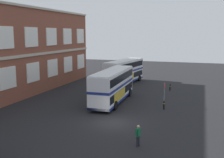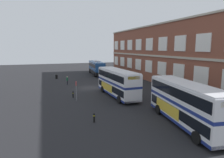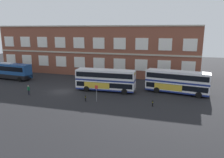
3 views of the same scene
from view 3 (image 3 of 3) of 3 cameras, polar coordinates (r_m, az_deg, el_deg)
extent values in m
plane|color=black|center=(43.26, -11.48, -2.48)|extent=(120.00, 120.00, 0.00)
cube|color=brown|center=(56.73, -4.54, 7.50)|extent=(50.99, 8.00, 11.91)
cube|color=#B2A893|center=(52.99, -6.11, 6.82)|extent=(50.99, 0.16, 0.36)
cube|color=#B2A893|center=(52.72, -6.27, 13.70)|extent=(50.99, 0.28, 0.30)
cube|color=silver|center=(65.52, -25.02, 4.76)|extent=(2.86, 0.12, 2.62)
cube|color=silver|center=(62.28, -21.47, 4.70)|extent=(2.86, 0.12, 2.62)
cube|color=silver|center=(59.31, -17.55, 4.63)|extent=(2.86, 0.12, 2.62)
cube|color=silver|center=(56.64, -13.24, 4.52)|extent=(2.86, 0.12, 2.62)
cube|color=silver|center=(54.32, -8.54, 4.37)|extent=(2.86, 0.12, 2.62)
cube|color=silver|center=(52.40, -3.45, 4.18)|extent=(2.86, 0.12, 2.62)
cube|color=silver|center=(50.92, 1.97, 3.93)|extent=(2.86, 0.12, 2.62)
cube|color=silver|center=(49.91, 7.66, 3.64)|extent=(2.86, 0.12, 2.62)
cube|color=silver|center=(49.41, 13.52, 3.30)|extent=(2.86, 0.12, 2.62)
cube|color=silver|center=(49.44, 19.43, 2.93)|extent=(2.86, 0.12, 2.62)
cube|color=silver|center=(65.11, -25.42, 8.90)|extent=(2.86, 0.12, 2.62)
cube|color=silver|center=(61.85, -21.84, 9.07)|extent=(2.86, 0.12, 2.62)
cube|color=silver|center=(58.86, -17.87, 9.22)|extent=(2.86, 0.12, 2.62)
cube|color=silver|center=(56.17, -13.49, 9.33)|extent=(2.86, 0.12, 2.62)
cube|color=silver|center=(53.83, -8.71, 9.39)|extent=(2.86, 0.12, 2.62)
cube|color=silver|center=(51.88, -3.53, 9.38)|extent=(2.86, 0.12, 2.62)
cube|color=silver|center=(50.39, 2.01, 9.29)|extent=(2.86, 0.12, 2.62)
cube|color=silver|center=(49.37, 7.82, 9.11)|extent=(2.86, 0.12, 2.62)
cube|color=silver|center=(48.87, 13.81, 8.82)|extent=(2.86, 0.12, 2.62)
cube|color=silver|center=(48.90, 19.85, 8.43)|extent=(2.86, 0.12, 2.62)
cube|color=silver|center=(40.52, -1.72, -1.48)|extent=(11.07, 2.86, 1.75)
cube|color=black|center=(40.47, -1.72, -1.19)|extent=(10.63, 2.89, 0.90)
cube|color=navy|center=(40.28, -1.73, -0.07)|extent=(11.07, 2.86, 0.30)
cube|color=silver|center=(40.08, -1.74, 1.22)|extent=(11.07, 2.86, 1.55)
cube|color=black|center=(40.06, -1.74, 1.33)|extent=(10.63, 2.89, 0.90)
cube|color=navy|center=(40.71, -1.71, -2.48)|extent=(11.07, 2.88, 0.28)
cube|color=silver|center=(39.92, -1.74, 2.40)|extent=(10.85, 2.76, 0.12)
cube|color=gold|center=(39.70, -4.07, -1.68)|extent=(4.84, 0.17, 1.10)
cube|color=yellow|center=(38.83, 6.03, 1.41)|extent=(0.11, 1.66, 0.40)
cylinder|color=black|center=(38.62, 3.25, -3.31)|extent=(1.05, 0.35, 1.04)
cylinder|color=black|center=(41.03, 3.96, -2.34)|extent=(1.05, 0.35, 1.04)
cylinder|color=black|center=(40.58, -6.70, -2.57)|extent=(1.05, 0.35, 1.04)
cylinder|color=black|center=(42.88, -5.46, -1.69)|extent=(1.05, 0.35, 1.04)
cube|color=silver|center=(40.74, 16.63, -1.95)|extent=(11.26, 4.17, 1.75)
cube|color=black|center=(40.69, 16.65, -1.66)|extent=(10.83, 4.15, 0.90)
cube|color=navy|center=(40.50, 16.72, -0.55)|extent=(11.26, 4.17, 0.30)
cube|color=silver|center=(40.30, 16.81, 0.73)|extent=(11.26, 4.17, 1.55)
cube|color=black|center=(40.29, 16.82, 0.84)|extent=(10.83, 4.15, 0.90)
cube|color=navy|center=(40.93, 16.56, -2.94)|extent=(11.26, 4.19, 0.28)
cube|color=silver|center=(40.14, 16.89, 1.90)|extent=(11.03, 4.04, 0.12)
cube|color=gold|center=(39.68, 14.47, -2.08)|extent=(4.79, 0.76, 1.10)
cube|color=yellow|center=(39.86, 24.63, 0.59)|extent=(0.31, 1.65, 0.40)
cylinder|color=black|center=(39.37, 21.83, -3.93)|extent=(1.08, 0.47, 1.04)
cylinder|color=black|center=(41.83, 22.05, -2.99)|extent=(1.08, 0.47, 1.04)
cylinder|color=black|center=(40.29, 11.65, -2.87)|extent=(1.08, 0.47, 1.04)
cylinder|color=black|center=(42.69, 12.46, -2.01)|extent=(1.08, 0.47, 1.04)
cube|color=navy|center=(55.87, -25.72, 2.07)|extent=(12.17, 3.57, 3.20)
cube|color=black|center=(55.77, -25.78, 2.71)|extent=(11.46, 3.55, 1.00)
cube|color=black|center=(56.07, -25.60, 0.91)|extent=(12.18, 3.59, 0.90)
cube|color=silver|center=(55.61, -25.89, 3.79)|extent=(2.98, 1.52, 0.20)
cylinder|color=black|center=(52.05, -23.13, -0.07)|extent=(1.06, 0.41, 1.04)
cylinder|color=black|center=(53.85, -21.25, 0.50)|extent=(1.06, 0.41, 1.04)
cylinder|color=black|center=(59.96, -27.38, 1.12)|extent=(1.06, 0.41, 1.04)
cylinder|color=black|center=(41.04, -20.96, -3.33)|extent=(0.20, 0.20, 0.85)
cylinder|color=black|center=(41.20, -21.12, -3.28)|extent=(0.20, 0.20, 0.85)
cube|color=#145933|center=(40.93, -21.12, -2.33)|extent=(0.45, 0.34, 0.60)
cylinder|color=#145933|center=(40.74, -20.90, -2.42)|extent=(0.14, 0.14, 0.57)
cylinder|color=#145933|center=(41.14, -21.34, -2.31)|extent=(0.14, 0.14, 0.57)
sphere|color=tan|center=(40.82, -21.17, -1.73)|extent=(0.22, 0.22, 0.22)
cylinder|color=slate|center=(34.55, -4.10, -3.86)|extent=(0.10, 0.10, 2.70)
cube|color=red|center=(34.24, -4.14, -2.16)|extent=(0.44, 0.04, 0.56)
cylinder|color=black|center=(33.22, 10.63, -6.35)|extent=(0.18, 0.18, 0.95)
cylinder|color=yellow|center=(33.15, 10.64, -6.00)|extent=(0.19, 0.19, 0.08)
cylinder|color=black|center=(35.25, -6.98, -5.07)|extent=(0.18, 0.18, 0.95)
cylinder|color=yellow|center=(35.19, -6.99, -4.75)|extent=(0.19, 0.19, 0.08)
camera|label=1|loc=(51.40, -42.46, 6.52)|focal=43.43mm
camera|label=2|loc=(31.12, 45.77, 1.69)|focal=31.44mm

